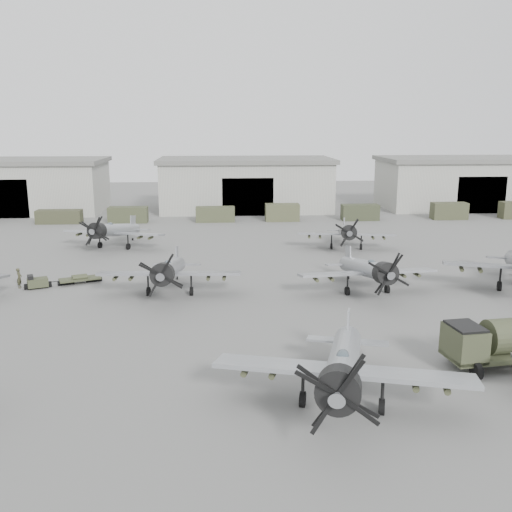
{
  "coord_description": "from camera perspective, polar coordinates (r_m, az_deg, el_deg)",
  "views": [
    {
      "loc": [
        -4.49,
        -34.58,
        14.4
      ],
      "look_at": [
        -1.22,
        16.25,
        2.5
      ],
      "focal_mm": 40.0,
      "sensor_mm": 36.0,
      "label": 1
    }
  ],
  "objects": [
    {
      "name": "support_truck_6",
      "position": [
        92.53,
        18.75,
        4.3
      ],
      "size": [
        5.34,
        2.2,
        2.54
      ],
      "primitive_type": "cube",
      "color": "#3B3E29",
      "rests_on": "ground"
    },
    {
      "name": "hangar_left",
      "position": [
        102.68,
        -22.87,
        6.52
      ],
      "size": [
        29.0,
        14.8,
        8.7
      ],
      "color": "#ABABA0",
      "rests_on": "ground"
    },
    {
      "name": "aircraft_near_1",
      "position": [
        29.53,
        8.68,
        -10.92
      ],
      "size": [
        13.41,
        12.07,
        5.34
      ],
      "rotation": [
        0.0,
        0.0,
        -0.26
      ],
      "color": "#9EA2A7",
      "rests_on": "ground"
    },
    {
      "name": "aircraft_mid_1",
      "position": [
        48.82,
        -8.69,
        -1.45
      ],
      "size": [
        12.21,
        10.99,
        4.88
      ],
      "rotation": [
        0.0,
        0.0,
        -0.05
      ],
      "color": "gray",
      "rests_on": "ground"
    },
    {
      "name": "hangar_center",
      "position": [
        97.16,
        -1.03,
        7.23
      ],
      "size": [
        29.0,
        14.8,
        8.7
      ],
      "color": "#ABABA0",
      "rests_on": "ground"
    },
    {
      "name": "aircraft_far_0",
      "position": [
        68.5,
        -14.15,
        2.48
      ],
      "size": [
        12.05,
        10.85,
        4.82
      ],
      "rotation": [
        0.0,
        0.0,
        -0.3
      ],
      "color": "#9B9EA3",
      "rests_on": "ground"
    },
    {
      "name": "tug_trailer",
      "position": [
        54.64,
        -19.55,
        -2.39
      ],
      "size": [
        6.33,
        3.47,
        1.28
      ],
      "rotation": [
        0.0,
        0.0,
        0.38
      ],
      "color": "#383C27",
      "rests_on": "ground"
    },
    {
      "name": "support_truck_2",
      "position": [
        86.67,
        -12.67,
        4.05
      ],
      "size": [
        5.74,
        2.2,
        2.33
      ],
      "primitive_type": "cube",
      "color": "#3A3F29",
      "rests_on": "ground"
    },
    {
      "name": "fuel_tanker",
      "position": [
        37.74,
        23.95,
        -7.62
      ],
      "size": [
        8.17,
        4.33,
        3.05
      ],
      "rotation": [
        0.0,
        0.0,
        0.12
      ],
      "color": "#393E28",
      "rests_on": "ground"
    },
    {
      "name": "ground",
      "position": [
        37.72,
        3.48,
        -9.31
      ],
      "size": [
        220.0,
        220.0,
        0.0
      ],
      "primitive_type": "plane",
      "color": "slate",
      "rests_on": "ground"
    },
    {
      "name": "support_truck_4",
      "position": [
        86.1,
        2.64,
        4.38
      ],
      "size": [
        5.06,
        2.2,
        2.57
      ],
      "primitive_type": "cube",
      "color": "#464930",
      "rests_on": "ground"
    },
    {
      "name": "hangar_right",
      "position": [
        105.95,
        20.13,
        6.93
      ],
      "size": [
        29.0,
        14.8,
        8.7
      ],
      "color": "#ABABA0",
      "rests_on": "ground"
    },
    {
      "name": "ground_crew",
      "position": [
        55.16,
        -22.59,
        -2.04
      ],
      "size": [
        0.47,
        0.68,
        1.81
      ],
      "primitive_type": "imported",
      "rotation": [
        0.0,
        0.0,
        1.63
      ],
      "color": "#393925",
      "rests_on": "ground"
    },
    {
      "name": "aircraft_mid_2",
      "position": [
        49.61,
        11.22,
        -1.36
      ],
      "size": [
        12.08,
        10.88,
        4.81
      ],
      "rotation": [
        0.0,
        0.0,
        0.11
      ],
      "color": "#909398",
      "rests_on": "ground"
    },
    {
      "name": "aircraft_far_1",
      "position": [
        66.96,
        9.06,
        2.37
      ],
      "size": [
        11.44,
        10.3,
        4.54
      ],
      "rotation": [
        0.0,
        0.0,
        -0.15
      ],
      "color": "gray",
      "rests_on": "ground"
    },
    {
      "name": "support_truck_3",
      "position": [
        85.62,
        -4.09,
        4.19
      ],
      "size": [
        5.78,
        2.2,
        2.22
      ],
      "primitive_type": "cube",
      "color": "#40452D",
      "rests_on": "ground"
    },
    {
      "name": "support_truck_1",
      "position": [
        88.82,
        -19.08,
        3.74
      ],
      "size": [
        6.5,
        2.2,
        1.96
      ],
      "primitive_type": "cube",
      "color": "#373925",
      "rests_on": "ground"
    },
    {
      "name": "support_truck_5",
      "position": [
        88.21,
        10.36,
        4.32
      ],
      "size": [
        5.59,
        2.2,
        2.38
      ],
      "primitive_type": "cube",
      "color": "#343825",
      "rests_on": "ground"
    }
  ]
}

